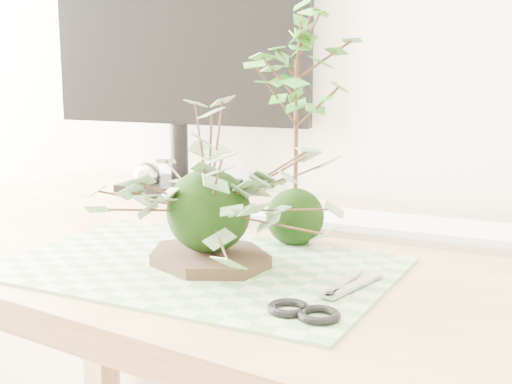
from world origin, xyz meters
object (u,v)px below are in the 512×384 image
Objects in this scene: ivy_kokedama at (208,172)px; maple_kokedama at (297,75)px; desk at (315,317)px; monitor at (180,52)px; keyboard at (388,226)px.

maple_kokedama is at bearing 74.92° from ivy_kokedama.
monitor is (-0.47, 0.28, 0.36)m from desk.
keyboard is at bearing -24.55° from monitor.
maple_kokedama is at bearing 148.59° from desk.
keyboard is (0.08, 0.15, -0.24)m from maple_kokedama.
desk is at bearing -31.41° from maple_kokedama.
desk is at bearing 51.47° from ivy_kokedama.
keyboard is at bearing 61.51° from maple_kokedama.
monitor reaches higher than desk.
keyboard is at bearing 81.38° from desk.
desk is at bearing -107.80° from keyboard.
keyboard is (0.03, 0.18, 0.10)m from desk.
monitor is (-0.41, 0.25, 0.03)m from maple_kokedama.
keyboard is 0.91× the size of monitor.
maple_kokedama reaches higher than keyboard.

